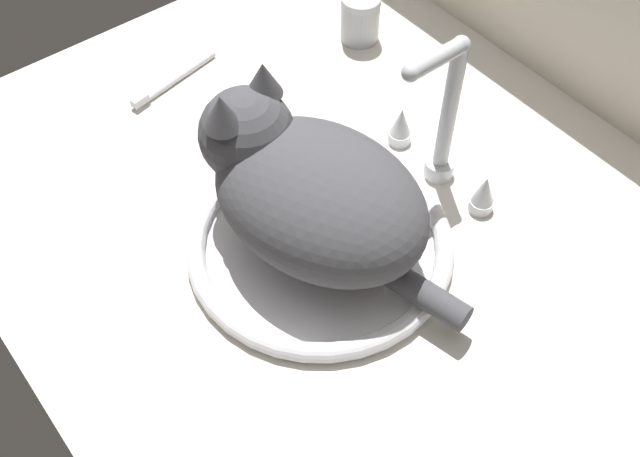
# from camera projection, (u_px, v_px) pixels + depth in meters

# --- Properties ---
(countertop) EXTENTS (1.03, 0.82, 0.03)m
(countertop) POSITION_uv_depth(u_px,v_px,m) (336.00, 224.00, 0.99)
(countertop) COLOR silver
(countertop) RESTS_ON ground
(sink_basin) EXTENTS (0.33, 0.33, 0.02)m
(sink_basin) POSITION_uv_depth(u_px,v_px,m) (320.00, 243.00, 0.93)
(sink_basin) COLOR white
(sink_basin) RESTS_ON countertop
(faucet) EXTENTS (0.19, 0.11, 0.22)m
(faucet) POSITION_uv_depth(u_px,v_px,m) (442.00, 129.00, 0.95)
(faucet) COLOR silver
(faucet) RESTS_ON countertop
(cat) EXTENTS (0.37, 0.25, 0.19)m
(cat) POSITION_uv_depth(u_px,v_px,m) (304.00, 186.00, 0.87)
(cat) COLOR #4C4C51
(cat) RESTS_ON sink_basin
(metal_jar) EXTENTS (0.06, 0.06, 0.07)m
(metal_jar) POSITION_uv_depth(u_px,v_px,m) (360.00, 18.00, 1.17)
(metal_jar) COLOR #B2B5BA
(metal_jar) RESTS_ON countertop
(toothbrush) EXTENTS (0.04, 0.16, 0.02)m
(toothbrush) POSITION_uv_depth(u_px,v_px,m) (172.00, 81.00, 1.12)
(toothbrush) COLOR silver
(toothbrush) RESTS_ON countertop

